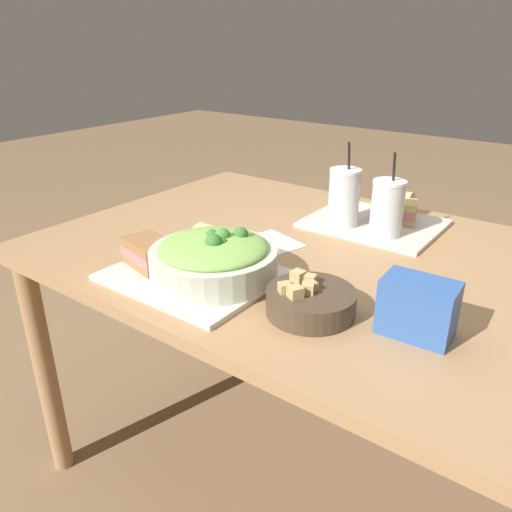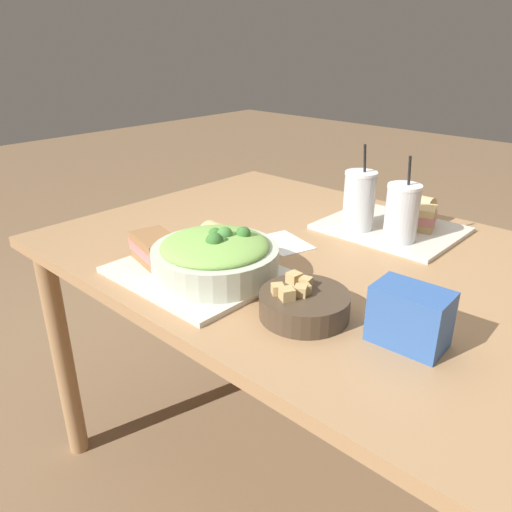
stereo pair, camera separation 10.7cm
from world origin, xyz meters
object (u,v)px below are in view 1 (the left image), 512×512
Objects in this scene: sandwich_near at (149,253)px; napkin_folded at (274,242)px; soup_bowl at (310,301)px; chip_bag at (418,308)px; salad_bowl at (214,257)px; drink_cup_dark at (344,199)px; drink_cup_red at (387,210)px; sandwich_far at (394,211)px; baguette_far at (397,202)px; baguette_near at (215,241)px.

sandwich_near reaches higher than napkin_folded.
chip_bag reaches higher than soup_bowl.
salad_bowl is 1.21× the size of drink_cup_dark.
salad_bowl is 0.51m from drink_cup_red.
sandwich_far is 0.16m from drink_cup_dark.
baguette_far is 0.40× the size of drink_cup_red.
drink_cup_dark is 1.37× the size of napkin_folded.
soup_bowl is 1.65× the size of baguette_near.
soup_bowl is 1.96× the size of baguette_far.
chip_bag is (0.44, 0.05, -0.00)m from salad_bowl.
baguette_near is 0.41m from drink_cup_dark.
sandwich_near is 0.65× the size of drink_cup_red.
napkin_folded is at bearing 135.75° from soup_bowl.
salad_bowl is 1.98× the size of sandwich_far.
drink_cup_dark is at bearing -180.00° from drink_cup_red.
soup_bowl is 1.24× the size of sandwich_far.
soup_bowl is 0.66m from baguette_far.
drink_cup_red is at bearing 66.37° from salad_bowl.
sandwich_far is (0.34, 0.62, 0.00)m from sandwich_near.
salad_bowl reaches higher than sandwich_near.
sandwich_far is (0.18, 0.58, -0.01)m from salad_bowl.
baguette_near is 0.47m from drink_cup_red.
sandwich_far is (0.26, 0.48, -0.00)m from baguette_near.
baguette_far is at bearing 87.08° from sandwich_far.
baguette_near is 0.52m from chip_bag.
napkin_folded is at bearing 79.45° from sandwich_near.
sandwich_near is at bearing -113.73° from napkin_folded.
baguette_far is 0.66m from chip_bag.
baguette_far is at bearing 112.34° from chip_bag.
drink_cup_red reaches higher than sandwich_far.
sandwich_near is 1.08× the size of chip_bag.
baguette_far is at bearing 97.46° from soup_bowl.
baguette_near is at bearing 73.57° from sandwich_near.
sandwich_far is 0.08m from baguette_far.
salad_bowl is at bearing -175.59° from chip_bag.
chip_bag is (0.24, -0.41, -0.03)m from drink_cup_red.
soup_bowl is at bearing -44.25° from napkin_folded.
baguette_near is 0.48× the size of drink_cup_red.
baguette_far is 0.43m from napkin_folded.
sandwich_far is at bearing -165.61° from baguette_far.
drink_cup_dark is at bearing 128.92° from chip_bag.
drink_cup_dark is at bearing 110.28° from soup_bowl.
sandwich_near is at bearing -125.06° from drink_cup_red.
sandwich_far is 0.12m from drink_cup_red.
soup_bowl is at bearing -100.54° from baguette_near.
salad_bowl is 0.27m from napkin_folded.
sandwich_far is at bearing -23.78° from baguette_near.
napkin_folded is at bearing -137.86° from drink_cup_red.
chip_bag is at bearing -156.14° from baguette_far.
sandwich_far is 1.58× the size of baguette_far.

